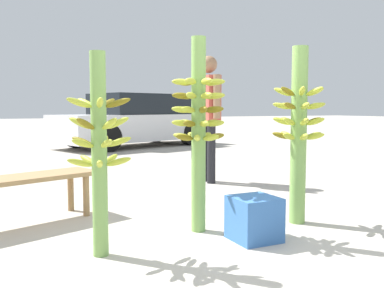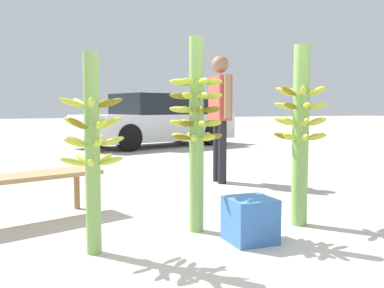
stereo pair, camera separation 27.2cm
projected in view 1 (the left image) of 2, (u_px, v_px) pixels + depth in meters
The scene contains 8 objects.
ground_plane at pixel (229, 249), 3.11m from camera, with size 80.00×80.00×0.00m, color #B2AA9E.
banana_stalk_left at pixel (99, 149), 2.91m from camera, with size 0.45×0.44×1.40m.
banana_stalk_center at pixel (198, 125), 3.49m from camera, with size 0.44×0.44×1.59m.
banana_stalk_right at pixel (299, 130), 3.75m from camera, with size 0.46×0.46×1.55m.
vendor_person at pixel (209, 107), 5.81m from camera, with size 0.23×0.61×1.72m.
market_bench at pixel (24, 183), 3.76m from camera, with size 1.36×0.81×0.43m.
parked_car at pixel (136, 121), 11.32m from camera, with size 4.57×2.94×1.38m.
produce_crate at pixel (254, 219), 3.30m from camera, with size 0.34×0.34×0.34m.
Camera 1 is at (-1.55, -2.62, 1.02)m, focal length 40.00 mm.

